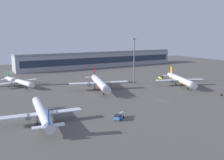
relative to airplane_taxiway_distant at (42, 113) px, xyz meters
The scene contains 9 objects.
ground_plane 61.89m from the airplane_taxiway_distant, ahead, with size 416.00×416.00×0.00m, color #56544F.
terminal_building 173.09m from the airplane_taxiway_distant, 56.00° to the left, with size 172.54×22.40×16.40m.
airplane_taxiway_distant is the anchor object (origin of this frame).
airplane_far_stand 101.07m from the airplane_taxiway_distant, 14.60° to the left, with size 31.42×39.84×10.68m.
airplane_near_gate 60.78m from the airplane_taxiway_distant, 41.99° to the left, with size 36.25×46.15×12.07m.
airplane_mid_apron 75.35m from the airplane_taxiway_distant, 87.43° to the left, with size 26.98×34.31×9.03m.
fuel_truck 30.30m from the airplane_taxiway_distant, 22.55° to the right, with size 6.32×5.42×2.35m.
maintenance_van 114.56m from the airplane_taxiway_distant, 26.24° to the left, with size 2.30×4.28×2.25m.
apron_light_east 88.60m from the airplane_taxiway_distant, 31.72° to the left, with size 4.80×0.90×31.47m.
Camera 1 is at (-83.58, -95.93, 33.53)m, focal length 39.88 mm.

